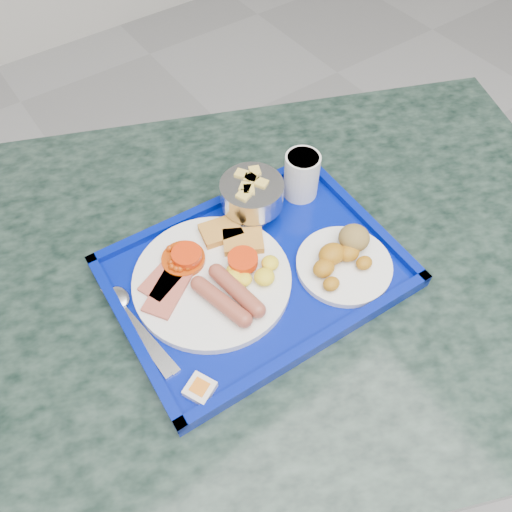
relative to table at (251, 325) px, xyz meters
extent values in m
cylinder|color=slate|center=(0.00, 0.00, -0.55)|extent=(0.57, 0.57, 0.03)
cylinder|color=slate|center=(0.00, 0.00, -0.19)|extent=(0.11, 0.11, 0.69)
cube|color=black|center=(0.00, 0.00, 0.17)|extent=(1.43, 1.22, 0.04)
cube|color=#021287|center=(0.00, -0.02, 0.20)|extent=(0.46, 0.35, 0.01)
cube|color=#021287|center=(0.01, 0.14, 0.22)|extent=(0.44, 0.04, 0.01)
cube|color=#021287|center=(-0.01, -0.17, 0.22)|extent=(0.44, 0.04, 0.01)
cube|color=#021287|center=(0.21, -0.03, 0.22)|extent=(0.03, 0.33, 0.01)
cube|color=#021287|center=(-0.22, -0.01, 0.22)|extent=(0.03, 0.33, 0.01)
cylinder|color=white|center=(-0.07, 0.00, 0.22)|extent=(0.25, 0.25, 0.01)
cube|color=#BA574A|center=(-0.13, 0.04, 0.23)|extent=(0.09, 0.07, 0.01)
cube|color=#BA574A|center=(-0.14, 0.02, 0.23)|extent=(0.09, 0.08, 0.01)
cylinder|color=#BA3D07|center=(-0.09, 0.06, 0.23)|extent=(0.07, 0.07, 0.01)
sphere|color=#BA3D07|center=(-0.07, 0.07, 0.23)|extent=(0.01, 0.01, 0.01)
sphere|color=#BA3D07|center=(-0.08, 0.07, 0.23)|extent=(0.01, 0.01, 0.01)
sphere|color=#BA3D07|center=(-0.10, 0.05, 0.23)|extent=(0.01, 0.01, 0.01)
sphere|color=#BA3D07|center=(-0.11, 0.06, 0.23)|extent=(0.01, 0.01, 0.01)
sphere|color=#BA3D07|center=(-0.09, 0.05, 0.23)|extent=(0.01, 0.01, 0.01)
sphere|color=#BA3D07|center=(-0.10, 0.05, 0.23)|extent=(0.01, 0.01, 0.01)
sphere|color=#BA3D07|center=(-0.09, 0.04, 0.23)|extent=(0.01, 0.01, 0.01)
sphere|color=#BA3D07|center=(-0.10, 0.04, 0.23)|extent=(0.01, 0.01, 0.01)
sphere|color=#BA3D07|center=(-0.08, 0.07, 0.23)|extent=(0.01, 0.01, 0.01)
sphere|color=#BA3D07|center=(-0.09, 0.05, 0.23)|extent=(0.01, 0.01, 0.01)
sphere|color=#BA3D07|center=(-0.11, 0.04, 0.23)|extent=(0.01, 0.01, 0.01)
sphere|color=#BA3D07|center=(-0.10, 0.08, 0.23)|extent=(0.01, 0.01, 0.01)
sphere|color=#BA3D07|center=(-0.10, 0.07, 0.23)|extent=(0.01, 0.01, 0.01)
sphere|color=#BA3D07|center=(-0.09, 0.03, 0.23)|extent=(0.01, 0.01, 0.01)
sphere|color=#BA3D07|center=(-0.11, 0.05, 0.23)|extent=(0.01, 0.01, 0.01)
sphere|color=#BA3D07|center=(-0.08, 0.05, 0.23)|extent=(0.01, 0.01, 0.01)
cube|color=#C68231|center=(-0.01, 0.07, 0.23)|extent=(0.07, 0.06, 0.01)
cube|color=#C68231|center=(0.01, 0.03, 0.23)|extent=(0.08, 0.07, 0.01)
cylinder|color=brown|center=(-0.09, -0.05, 0.24)|extent=(0.05, 0.10, 0.02)
cylinder|color=brown|center=(-0.06, -0.05, 0.24)|extent=(0.04, 0.10, 0.02)
ellipsoid|color=yellow|center=(-0.03, 0.00, 0.23)|extent=(0.02, 0.02, 0.01)
ellipsoid|color=yellow|center=(-0.03, -0.03, 0.23)|extent=(0.03, 0.03, 0.02)
ellipsoid|color=yellow|center=(0.00, 0.01, 0.23)|extent=(0.02, 0.02, 0.01)
ellipsoid|color=yellow|center=(-0.01, -0.05, 0.23)|extent=(0.03, 0.03, 0.02)
ellipsoid|color=yellow|center=(0.02, -0.03, 0.23)|extent=(0.03, 0.03, 0.02)
ellipsoid|color=yellow|center=(-0.01, 0.01, 0.23)|extent=(0.02, 0.02, 0.02)
ellipsoid|color=yellow|center=(-0.05, -0.02, 0.23)|extent=(0.03, 0.03, 0.02)
ellipsoid|color=yellow|center=(-0.04, -0.01, 0.23)|extent=(0.02, 0.02, 0.02)
cylinder|color=#B11E04|center=(-0.08, 0.05, 0.24)|extent=(0.05, 0.05, 0.01)
cylinder|color=#B11E04|center=(-0.02, -0.01, 0.24)|extent=(0.05, 0.05, 0.01)
cylinder|color=white|center=(0.12, -0.09, 0.21)|extent=(0.15, 0.15, 0.01)
ellipsoid|color=#B27014|center=(0.14, -0.12, 0.23)|extent=(0.03, 0.02, 0.02)
ellipsoid|color=#B27014|center=(0.13, -0.09, 0.23)|extent=(0.04, 0.03, 0.02)
ellipsoid|color=#B27014|center=(0.10, -0.08, 0.24)|extent=(0.04, 0.04, 0.03)
ellipsoid|color=#B27014|center=(0.08, -0.09, 0.23)|extent=(0.04, 0.03, 0.02)
ellipsoid|color=#B27014|center=(0.07, -0.12, 0.23)|extent=(0.03, 0.02, 0.02)
ellipsoid|color=olive|center=(0.15, -0.07, 0.24)|extent=(0.05, 0.05, 0.04)
cylinder|color=#B9B9BC|center=(0.06, 0.08, 0.21)|extent=(0.07, 0.07, 0.01)
cylinder|color=#B9B9BC|center=(0.06, 0.08, 0.23)|extent=(0.02, 0.02, 0.02)
cylinder|color=#B9B9BC|center=(0.06, 0.08, 0.26)|extent=(0.11, 0.11, 0.04)
cube|color=#FFDB61|center=(0.05, 0.09, 0.28)|extent=(0.03, 0.03, 0.02)
cube|color=#FFDB61|center=(0.07, 0.10, 0.28)|extent=(0.03, 0.03, 0.02)
cube|color=#FFDB61|center=(0.09, 0.11, 0.28)|extent=(0.02, 0.03, 0.02)
cube|color=#FFDB61|center=(0.06, 0.11, 0.28)|extent=(0.03, 0.03, 0.02)
cube|color=#FFDB61|center=(0.07, 0.10, 0.28)|extent=(0.02, 0.02, 0.02)
cube|color=#FFDB61|center=(0.05, 0.08, 0.28)|extent=(0.03, 0.03, 0.02)
cube|color=#FFDB61|center=(0.08, 0.08, 0.28)|extent=(0.03, 0.03, 0.02)
cube|color=#FFDB61|center=(0.04, 0.07, 0.28)|extent=(0.02, 0.02, 0.02)
cylinder|color=white|center=(0.16, 0.08, 0.25)|extent=(0.06, 0.06, 0.08)
cylinder|color=orange|center=(0.16, 0.08, 0.29)|extent=(0.05, 0.05, 0.01)
cube|color=#B9B9BC|center=(-0.21, -0.03, 0.21)|extent=(0.02, 0.14, 0.00)
ellipsoid|color=#B9B9BC|center=(-0.20, 0.06, 0.21)|extent=(0.03, 0.04, 0.01)
cube|color=#B9B9BC|center=(-0.20, 0.00, 0.21)|extent=(0.04, 0.19, 0.00)
cube|color=silver|center=(-0.18, -0.14, 0.22)|extent=(0.05, 0.05, 0.01)
cube|color=orange|center=(-0.18, -0.14, 0.22)|extent=(0.03, 0.03, 0.00)
camera|label=1|loc=(-0.26, -0.38, 0.87)|focal=35.00mm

